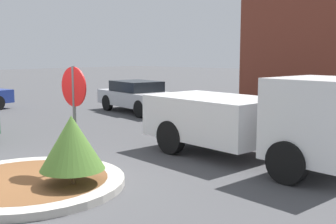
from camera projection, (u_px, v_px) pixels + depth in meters
name	position (u px, v px, depth m)	size (l,w,h in m)	color
ground_plane	(30.00, 187.00, 8.13)	(120.00, 120.00, 0.00)	#474749
traffic_island	(29.00, 183.00, 8.12)	(3.67, 3.67, 0.15)	#BCB7AD
stop_sign	(74.00, 100.00, 8.55)	(0.81, 0.07, 2.31)	#4C4C51
island_shrub	(72.00, 143.00, 7.73)	(1.20, 1.20, 1.29)	brown
utility_truck	(255.00, 119.00, 9.90)	(5.66, 2.61, 2.06)	white
parked_sedan_silver	(138.00, 96.00, 18.48)	(4.69, 2.65, 1.37)	#B7B7BC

